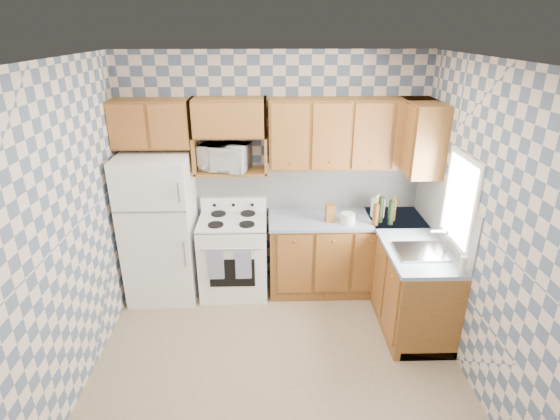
# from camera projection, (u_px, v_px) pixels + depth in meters

# --- Properties ---
(floor) EXTENTS (3.40, 3.40, 0.00)m
(floor) POSITION_uv_depth(u_px,v_px,m) (277.00, 364.00, 4.09)
(floor) COLOR #836E4F
(floor) RESTS_ON ground
(back_wall) EXTENTS (3.40, 0.02, 2.70)m
(back_wall) POSITION_uv_depth(u_px,v_px,m) (274.00, 173.00, 5.03)
(back_wall) COLOR slate
(back_wall) RESTS_ON ground
(right_wall) EXTENTS (0.02, 3.20, 2.70)m
(right_wall) POSITION_uv_depth(u_px,v_px,m) (482.00, 232.00, 3.61)
(right_wall) COLOR slate
(right_wall) RESTS_ON ground
(backsplash_back) EXTENTS (2.60, 0.02, 0.56)m
(backsplash_back) POSITION_uv_depth(u_px,v_px,m) (308.00, 186.00, 5.09)
(backsplash_back) COLOR white
(backsplash_back) RESTS_ON back_wall
(backsplash_right) EXTENTS (0.02, 1.60, 0.56)m
(backsplash_right) POSITION_uv_depth(u_px,v_px,m) (442.00, 211.00, 4.40)
(backsplash_right) COLOR white
(backsplash_right) RESTS_ON right_wall
(refrigerator) EXTENTS (0.75, 0.70, 1.68)m
(refrigerator) POSITION_uv_depth(u_px,v_px,m) (160.00, 228.00, 4.87)
(refrigerator) COLOR white
(refrigerator) RESTS_ON floor
(stove_body) EXTENTS (0.76, 0.65, 0.90)m
(stove_body) POSITION_uv_depth(u_px,v_px,m) (234.00, 256.00, 5.07)
(stove_body) COLOR white
(stove_body) RESTS_ON floor
(cooktop) EXTENTS (0.76, 0.65, 0.02)m
(cooktop) POSITION_uv_depth(u_px,v_px,m) (232.00, 221.00, 4.89)
(cooktop) COLOR silver
(cooktop) RESTS_ON stove_body
(backguard) EXTENTS (0.76, 0.08, 0.17)m
(backguard) POSITION_uv_depth(u_px,v_px,m) (234.00, 204.00, 5.11)
(backguard) COLOR white
(backguard) RESTS_ON cooktop
(dish_towel_left) EXTENTS (0.17, 0.02, 0.37)m
(dish_towel_left) POSITION_uv_depth(u_px,v_px,m) (216.00, 264.00, 4.71)
(dish_towel_left) COLOR navy
(dish_towel_left) RESTS_ON stove_body
(dish_towel_right) EXTENTS (0.17, 0.02, 0.37)m
(dish_towel_right) POSITION_uv_depth(u_px,v_px,m) (243.00, 264.00, 4.72)
(dish_towel_right) COLOR navy
(dish_towel_right) RESTS_ON stove_body
(base_cabinets_back) EXTENTS (1.75, 0.60, 0.88)m
(base_cabinets_back) POSITION_uv_depth(u_px,v_px,m) (344.00, 254.00, 5.13)
(base_cabinets_back) COLOR brown
(base_cabinets_back) RESTS_ON floor
(base_cabinets_right) EXTENTS (0.60, 1.60, 0.88)m
(base_cabinets_right) POSITION_uv_depth(u_px,v_px,m) (405.00, 276.00, 4.69)
(base_cabinets_right) COLOR brown
(base_cabinets_right) RESTS_ON floor
(countertop_back) EXTENTS (1.77, 0.63, 0.04)m
(countertop_back) POSITION_uv_depth(u_px,v_px,m) (347.00, 219.00, 4.95)
(countertop_back) COLOR gray
(countertop_back) RESTS_ON base_cabinets_back
(countertop_right) EXTENTS (0.63, 1.60, 0.04)m
(countertop_right) POSITION_uv_depth(u_px,v_px,m) (410.00, 238.00, 4.51)
(countertop_right) COLOR gray
(countertop_right) RESTS_ON base_cabinets_right
(upper_cabinets_back) EXTENTS (1.75, 0.33, 0.74)m
(upper_cabinets_back) POSITION_uv_depth(u_px,v_px,m) (350.00, 133.00, 4.71)
(upper_cabinets_back) COLOR brown
(upper_cabinets_back) RESTS_ON back_wall
(upper_cabinets_fridge) EXTENTS (0.82, 0.33, 0.50)m
(upper_cabinets_fridge) POSITION_uv_depth(u_px,v_px,m) (151.00, 123.00, 4.60)
(upper_cabinets_fridge) COLOR brown
(upper_cabinets_fridge) RESTS_ON back_wall
(upper_cabinets_right) EXTENTS (0.33, 0.70, 0.74)m
(upper_cabinets_right) POSITION_uv_depth(u_px,v_px,m) (420.00, 137.00, 4.56)
(upper_cabinets_right) COLOR brown
(upper_cabinets_right) RESTS_ON right_wall
(microwave_shelf) EXTENTS (0.80, 0.33, 0.03)m
(microwave_shelf) POSITION_uv_depth(u_px,v_px,m) (231.00, 171.00, 4.83)
(microwave_shelf) COLOR brown
(microwave_shelf) RESTS_ON back_wall
(microwave) EXTENTS (0.60, 0.48, 0.29)m
(microwave) POSITION_uv_depth(u_px,v_px,m) (225.00, 157.00, 4.79)
(microwave) COLOR white
(microwave) RESTS_ON microwave_shelf
(sink) EXTENTS (0.48, 0.40, 0.03)m
(sink) POSITION_uv_depth(u_px,v_px,m) (422.00, 252.00, 4.18)
(sink) COLOR #B7B7BC
(sink) RESTS_ON countertop_right
(window) EXTENTS (0.02, 0.66, 0.86)m
(window) POSITION_uv_depth(u_px,v_px,m) (460.00, 201.00, 3.98)
(window) COLOR white
(window) RESTS_ON right_wall
(bottle_0) EXTENTS (0.06, 0.06, 0.29)m
(bottle_0) POSITION_uv_depth(u_px,v_px,m) (381.00, 210.00, 4.77)
(bottle_0) COLOR black
(bottle_0) RESTS_ON countertop_back
(bottle_1) EXTENTS (0.06, 0.06, 0.27)m
(bottle_1) POSITION_uv_depth(u_px,v_px,m) (391.00, 212.00, 4.72)
(bottle_1) COLOR black
(bottle_1) RESTS_ON countertop_back
(bottle_2) EXTENTS (0.06, 0.06, 0.25)m
(bottle_2) POSITION_uv_depth(u_px,v_px,m) (393.00, 210.00, 4.82)
(bottle_2) COLOR #603110
(bottle_2) RESTS_ON countertop_back
(bottle_3) EXTENTS (0.06, 0.06, 0.23)m
(bottle_3) POSITION_uv_depth(u_px,v_px,m) (376.00, 215.00, 4.71)
(bottle_3) COLOR #603110
(bottle_3) RESTS_ON countertop_back
(knife_block) EXTENTS (0.10, 0.10, 0.20)m
(knife_block) POSITION_uv_depth(u_px,v_px,m) (330.00, 213.00, 4.80)
(knife_block) COLOR brown
(knife_block) RESTS_ON countertop_back
(electric_kettle) EXTENTS (0.16, 0.16, 0.20)m
(electric_kettle) POSITION_uv_depth(u_px,v_px,m) (378.00, 208.00, 4.94)
(electric_kettle) COLOR white
(electric_kettle) RESTS_ON countertop_back
(food_containers) EXTENTS (0.17, 0.17, 0.12)m
(food_containers) POSITION_uv_depth(u_px,v_px,m) (348.00, 218.00, 4.77)
(food_containers) COLOR beige
(food_containers) RESTS_ON countertop_back
(soap_bottle) EXTENTS (0.06, 0.06, 0.17)m
(soap_bottle) POSITION_uv_depth(u_px,v_px,m) (463.00, 265.00, 3.78)
(soap_bottle) COLOR beige
(soap_bottle) RESTS_ON countertop_right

